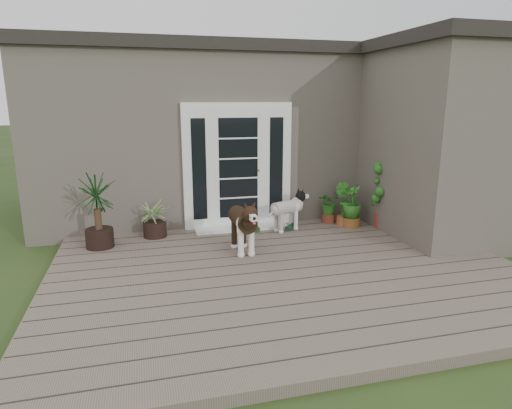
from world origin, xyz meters
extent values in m
cube|color=#6B5B4C|center=(0.00, 0.40, 0.06)|extent=(6.20, 4.60, 0.12)
cube|color=#665E54|center=(0.00, 4.65, 1.55)|extent=(7.40, 4.00, 3.10)
cube|color=#2D2826|center=(0.00, 4.65, 3.20)|extent=(7.60, 4.20, 0.20)
cube|color=#665E54|center=(2.90, 1.50, 1.55)|extent=(1.60, 2.40, 3.10)
cube|color=#2D2826|center=(2.90, 1.50, 3.20)|extent=(1.80, 2.60, 0.20)
cube|color=white|center=(-0.20, 2.60, 1.19)|extent=(1.90, 0.14, 2.15)
cube|color=white|center=(-0.20, 2.40, 0.14)|extent=(1.60, 0.40, 0.05)
imported|color=#1A5618|center=(1.44, 2.39, 0.38)|extent=(0.55, 0.55, 0.52)
imported|color=#195919|center=(1.65, 2.17, 0.40)|extent=(0.52, 0.52, 0.55)
imported|color=#245E1B|center=(1.73, 2.04, 0.43)|extent=(0.44, 0.44, 0.62)
camera|label=1|loc=(-1.82, -4.79, 2.33)|focal=30.86mm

